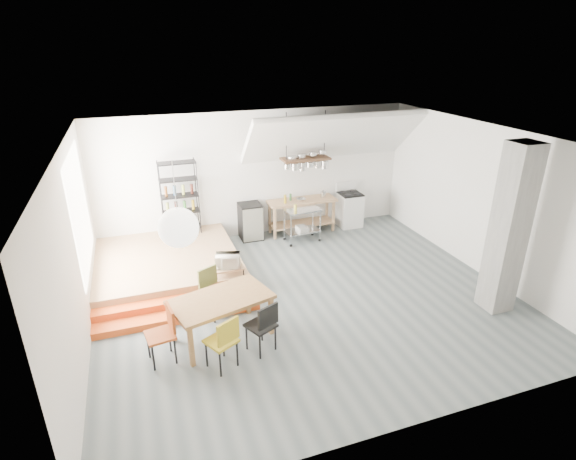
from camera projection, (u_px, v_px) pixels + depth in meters
name	position (u px, v px, depth m)	size (l,w,h in m)	color
floor	(306.00, 297.00, 8.99)	(8.00, 8.00, 0.00)	#556062
wall_back	(257.00, 175.00, 11.41)	(8.00, 0.04, 3.20)	silver
wall_left	(75.00, 254.00, 7.15)	(0.04, 7.00, 3.20)	silver
wall_right	(482.00, 200.00, 9.59)	(0.04, 7.00, 3.20)	silver
ceiling	(309.00, 138.00, 7.75)	(8.00, 7.00, 0.02)	white
slope_ceiling	(333.00, 137.00, 11.07)	(4.40, 1.80, 0.15)	white
window_pane	(80.00, 211.00, 8.38)	(0.02, 2.50, 2.20)	white
platform	(168.00, 264.00, 9.89)	(3.00, 3.00, 0.40)	#A57B52
step_lower	(179.00, 316.00, 8.25)	(3.00, 0.35, 0.13)	#DC5019
step_upper	(176.00, 304.00, 8.53)	(3.00, 0.35, 0.27)	#DC5019
concrete_column	(509.00, 230.00, 8.07)	(0.50, 0.50, 3.20)	slate
kitchen_counter	(302.00, 210.00, 11.82)	(1.80, 0.60, 0.91)	#A57B52
stove	(349.00, 209.00, 12.31)	(0.60, 0.60, 1.18)	white
pot_rack	(307.00, 162.00, 11.11)	(1.20, 0.50, 1.43)	#412A1A
wire_shelving	(180.00, 197.00, 10.65)	(0.88, 0.38, 1.80)	black
microwave_shelf	(228.00, 267.00, 9.01)	(0.60, 0.40, 0.16)	#A57B52
paper_lantern	(179.00, 228.00, 6.62)	(0.60, 0.60, 0.60)	white
dining_table	(221.00, 302.00, 7.52)	(1.84, 1.34, 0.78)	brown
chair_mustard	(224.00, 339.00, 6.83)	(0.57, 0.57, 0.93)	gold
chair_black	(264.00, 323.00, 7.22)	(0.56, 0.56, 0.92)	black
chair_olive	(212.00, 288.00, 8.24)	(0.57, 0.57, 0.93)	brown
chair_red	(164.00, 330.00, 7.03)	(0.49, 0.49, 0.94)	#A74317
rolling_cart	(302.00, 221.00, 11.30)	(0.91, 0.56, 0.86)	silver
mini_fridge	(250.00, 221.00, 11.50)	(0.55, 0.55, 0.94)	black
microwave	(228.00, 260.00, 8.95)	(0.48, 0.33, 0.27)	beige
bowl	(301.00, 199.00, 11.64)	(0.23, 0.23, 0.06)	silver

